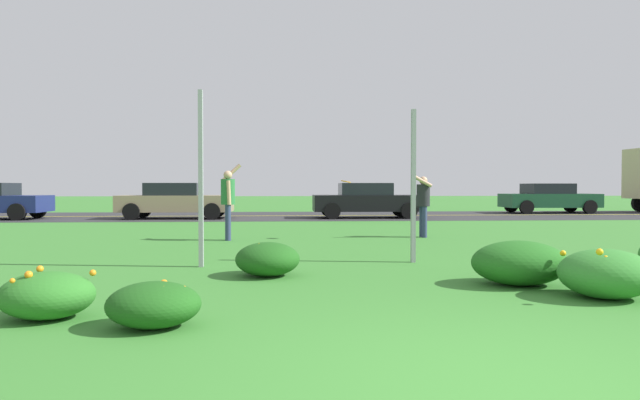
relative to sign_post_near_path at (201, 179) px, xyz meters
name	(u,v)px	position (x,y,z in m)	size (l,w,h in m)	color
ground_plane	(342,238)	(2.83, 4.83, -1.44)	(120.00, 120.00, 0.00)	#387A2D
highway_strip	(317,216)	(2.83, 15.37, -1.44)	(120.00, 7.77, 0.01)	#2D2D30
highway_center_stripe	(317,216)	(2.83, 15.37, -1.43)	(120.00, 0.16, 0.00)	yellow
daylily_clump_front_left	(154,305)	(0.14, -3.87, -1.23)	(0.88, 0.76, 0.43)	#1E5619
daylily_clump_mid_right	(519,263)	(4.48, -1.95, -1.14)	(1.27, 1.02, 0.59)	#23661E
daylily_clump_front_center	(47,295)	(-1.00, -3.47, -1.20)	(0.92, 0.79, 0.52)	#2D7526
daylily_clump_mid_center	(606,274)	(5.13, -2.85, -1.15)	(1.09, 1.01, 0.63)	#337F2D
daylily_clump_near_camera	(268,259)	(1.11, -0.99, -1.19)	(0.94, 0.96, 0.49)	#1E5619
sign_post_near_path	(201,179)	(0.00, 0.00, 0.00)	(0.07, 0.10, 2.88)	#93969B
sign_post_by_roadside	(413,186)	(3.58, 0.31, -0.12)	(0.07, 0.10, 2.64)	#93969B
person_thrower_green_shirt	(228,198)	(-0.01, 4.43, -0.42)	(0.50, 0.52, 1.88)	#287038
person_catcher_dark_shirt	(423,201)	(4.93, 4.91, -0.50)	(0.52, 0.52, 1.61)	#232328
frisbee_orange	(346,181)	(2.88, 4.53, 0.00)	(0.24, 0.24, 0.08)	orange
car_tan_center_left	(176,200)	(-3.06, 13.62, -0.70)	(4.50, 2.00, 1.45)	#937F60
car_black_center_right	(367,200)	(4.79, 13.62, -0.70)	(4.50, 2.00, 1.45)	black
car_dark_green_rightmost	(549,198)	(14.33, 17.12, -0.70)	(4.50, 2.00, 1.45)	#194C2D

